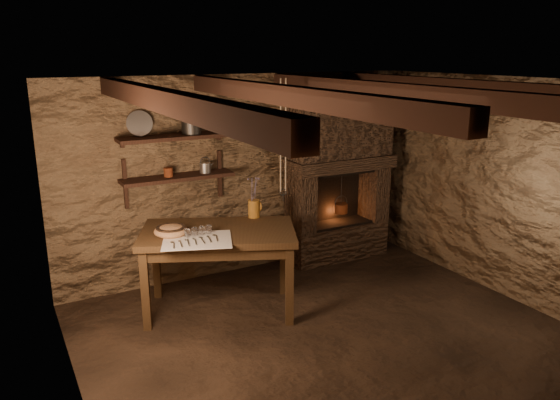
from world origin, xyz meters
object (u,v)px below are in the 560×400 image
wooden_bowl (171,231)px  red_pot (341,207)px  iron_stockpot (191,127)px  stoneware_jug (254,200)px  work_table (219,268)px

wooden_bowl → red_pot: 2.52m
iron_stockpot → red_pot: 2.26m
wooden_bowl → iron_stockpot: iron_stockpot is taller
iron_stockpot → red_pot: size_ratio=0.40×
stoneware_jug → red_pot: bearing=13.2°
stoneware_jug → wooden_bowl: bearing=-174.5°
wooden_bowl → iron_stockpot: size_ratio=1.58×
stoneware_jug → wooden_bowl: 1.01m
stoneware_jug → iron_stockpot: bearing=128.4°
red_pot → work_table: bearing=-161.5°
stoneware_jug → iron_stockpot: 1.06m
work_table → wooden_bowl: bearing=-165.4°
wooden_bowl → iron_stockpot: (0.50, 0.70, 0.92)m
iron_stockpot → red_pot: (1.94, -0.12, -1.16)m
work_table → iron_stockpot: (0.03, 0.78, 1.37)m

